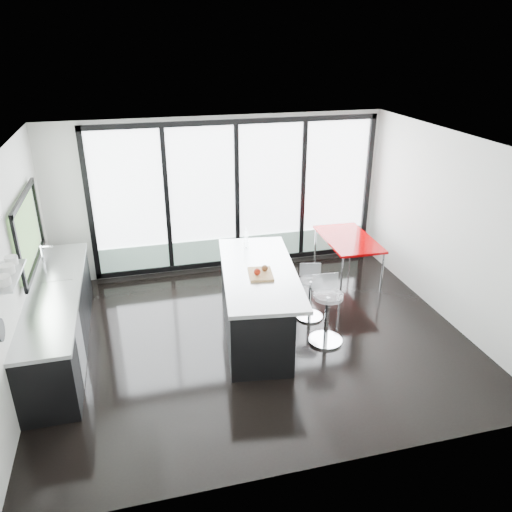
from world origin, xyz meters
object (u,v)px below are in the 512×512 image
object	(u,v)px
bar_stool_near	(327,318)
island	(254,301)
bar_stool_far	(310,298)
red_table	(347,258)

from	to	relation	value
bar_stool_near	island	bearing A→B (deg)	153.36
island	bar_stool_far	distance (m)	0.96
island	red_table	distance (m)	2.43
bar_stool_near	red_table	distance (m)	2.15
bar_stool_near	red_table	world-z (taller)	same
island	bar_stool_near	world-z (taller)	island
bar_stool_near	bar_stool_far	size ratio (longest dim) A/B	1.16
island	bar_stool_far	size ratio (longest dim) A/B	3.85
bar_stool_far	red_table	world-z (taller)	red_table
bar_stool_near	bar_stool_far	xyz separation A→B (m)	(0.01, 0.69, -0.05)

